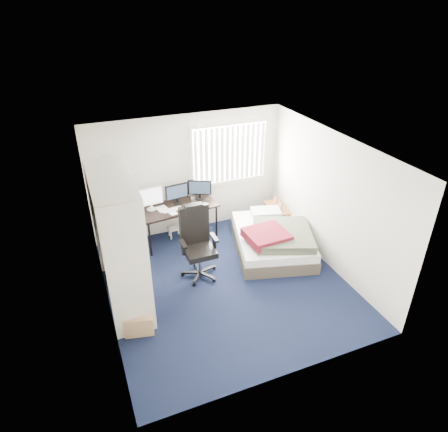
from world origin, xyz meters
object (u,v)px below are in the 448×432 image
at_px(office_chair, 198,249).
at_px(bed, 273,239).
at_px(nightstand, 277,209).
at_px(desk, 177,204).

xyz_separation_m(office_chair, bed, (1.61, 0.14, -0.25)).
xyz_separation_m(nightstand, bed, (-0.50, -0.79, -0.16)).
bearing_deg(bed, office_chair, -174.95).
bearing_deg(desk, office_chair, -90.13).
distance_m(nightstand, bed, 0.95).
distance_m(desk, office_chair, 1.30).
xyz_separation_m(desk, nightstand, (2.10, -0.34, -0.36)).
bearing_deg(desk, bed, -35.23).
bearing_deg(bed, desk, 144.77).
height_order(desk, bed, desk).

